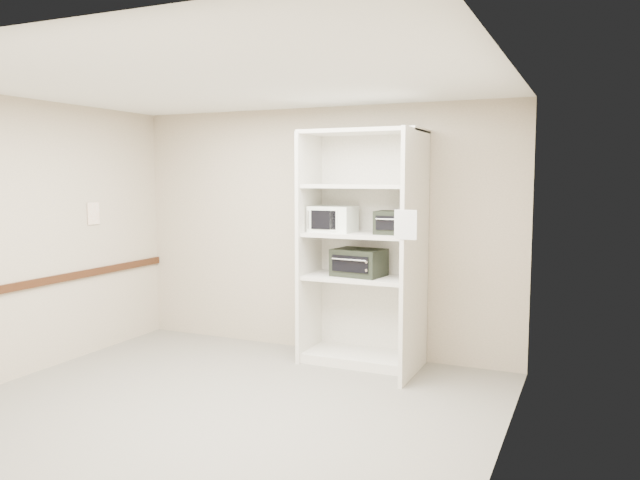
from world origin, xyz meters
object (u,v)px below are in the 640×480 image
at_px(microwave, 333,219).
at_px(toaster_oven_upper, 397,223).
at_px(shelving_unit, 367,256).
at_px(toaster_oven_lower, 359,262).

relative_size(microwave, toaster_oven_upper, 1.10).
bearing_deg(shelving_unit, toaster_oven_upper, -0.70).
height_order(shelving_unit, toaster_oven_lower, shelving_unit).
bearing_deg(microwave, shelving_unit, 1.62).
bearing_deg(toaster_oven_upper, shelving_unit, 179.87).
bearing_deg(microwave, toaster_oven_upper, 1.09).
relative_size(shelving_unit, microwave, 5.40).
bearing_deg(shelving_unit, toaster_oven_lower, 175.12).
bearing_deg(toaster_oven_lower, shelving_unit, 2.77).
xyz_separation_m(shelving_unit, toaster_oven_lower, (-0.09, 0.01, -0.07)).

